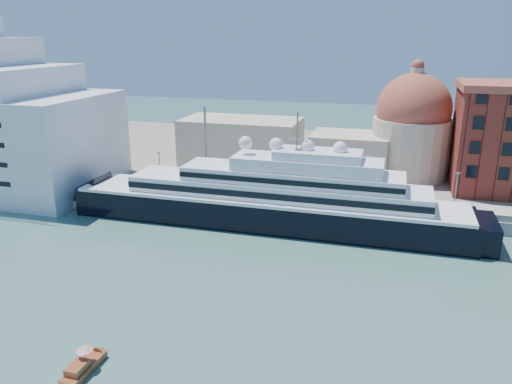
% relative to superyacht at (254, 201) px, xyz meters
% --- Properties ---
extents(ground, '(400.00, 400.00, 0.00)m').
position_rel_superyacht_xyz_m(ground, '(6.56, -23.00, -4.38)').
color(ground, '#375F5E').
rests_on(ground, ground).
extents(quay, '(180.00, 10.00, 2.50)m').
position_rel_superyacht_xyz_m(quay, '(6.56, 11.00, -3.13)').
color(quay, gray).
rests_on(quay, ground).
extents(land, '(260.00, 72.00, 2.00)m').
position_rel_superyacht_xyz_m(land, '(6.56, 52.00, -3.38)').
color(land, slate).
rests_on(land, ground).
extents(quay_fence, '(180.00, 0.10, 1.20)m').
position_rel_superyacht_xyz_m(quay_fence, '(6.56, 6.50, -1.28)').
color(quay_fence, slate).
rests_on(quay_fence, quay).
extents(superyacht, '(84.90, 11.77, 25.37)m').
position_rel_superyacht_xyz_m(superyacht, '(0.00, 0.00, 0.00)').
color(superyacht, black).
rests_on(superyacht, ground).
extents(service_barge, '(13.44, 5.94, 2.92)m').
position_rel_superyacht_xyz_m(service_barge, '(-34.80, -0.54, -3.54)').
color(service_barge, white).
rests_on(service_barge, ground).
extents(water_taxi, '(2.03, 6.07, 2.88)m').
position_rel_superyacht_xyz_m(water_taxi, '(-5.26, -47.97, -3.69)').
color(water_taxi, maroon).
rests_on(water_taxi, ground).
extents(church, '(66.00, 18.00, 25.50)m').
position_rel_superyacht_xyz_m(church, '(12.94, 34.72, 6.53)').
color(church, beige).
rests_on(church, land).
extents(lamp_posts, '(120.80, 2.40, 18.00)m').
position_rel_superyacht_xyz_m(lamp_posts, '(-6.11, 9.27, 5.46)').
color(lamp_posts, slate).
rests_on(lamp_posts, quay).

